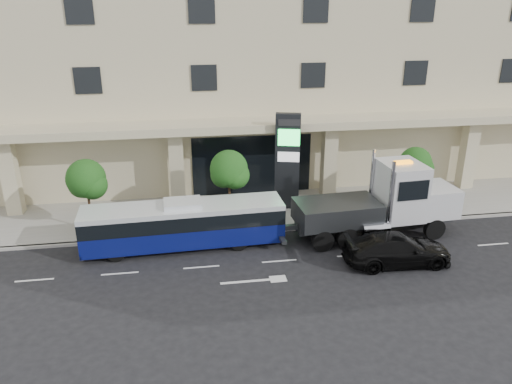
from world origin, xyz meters
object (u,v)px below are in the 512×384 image
city_bus (184,224)px  tow_truck (384,203)px  signage_pylon (287,161)px  black_sedan (397,249)px

city_bus → tow_truck: (11.12, -0.21, 0.58)m
tow_truck → signage_pylon: bearing=132.3°
city_bus → signage_pylon: (6.55, 4.20, 1.86)m
city_bus → signage_pylon: bearing=30.6°
tow_truck → black_sedan: 3.51m
tow_truck → black_sedan: bearing=-102.6°
black_sedan → signage_pylon: bearing=29.8°
black_sedan → tow_truck: bearing=-6.9°
city_bus → black_sedan: city_bus is taller
tow_truck → black_sedan: size_ratio=1.92×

